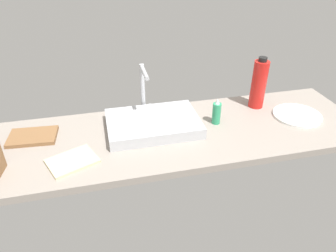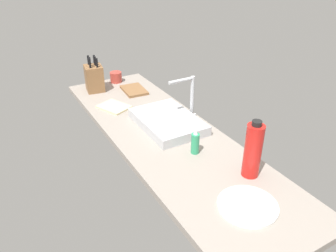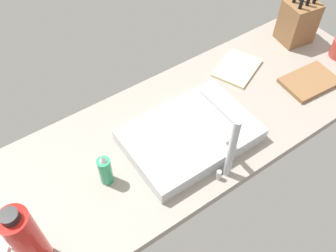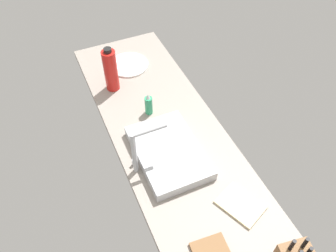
{
  "view_description": "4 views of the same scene",
  "coord_description": "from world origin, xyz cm",
  "px_view_note": "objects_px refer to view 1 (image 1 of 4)",
  "views": [
    {
      "loc": [
        -31.1,
        -123.65,
        86.65
      ],
      "look_at": [
        -2.78,
        -4.07,
        10.04
      ],
      "focal_mm": 33.86,
      "sensor_mm": 36.0,
      "label": 1
    },
    {
      "loc": [
        140.63,
        -79.04,
        97.93
      ],
      "look_at": [
        3.01,
        -0.26,
        10.1
      ],
      "focal_mm": 35.76,
      "sensor_mm": 36.0,
      "label": 2
    },
    {
      "loc": [
        42.85,
        65.67,
        107.65
      ],
      "look_at": [
        -0.59,
        2.91,
        13.49
      ],
      "focal_mm": 39.52,
      "sensor_mm": 36.0,
      "label": 3
    },
    {
      "loc": [
        -102.67,
        47.72,
        142.47
      ],
      "look_at": [
        3.47,
        1.0,
        11.87
      ],
      "focal_mm": 37.04,
      "sensor_mm": 36.0,
      "label": 4
    }
  ],
  "objects_px": {
    "sink_basin": "(153,124)",
    "dinner_plate": "(297,115)",
    "soap_bottle": "(217,113)",
    "faucet": "(143,85)",
    "dish_towel": "(72,161)",
    "cutting_board": "(33,137)",
    "water_bottle": "(259,84)"
  },
  "relations": [
    {
      "from": "sink_basin",
      "to": "dinner_plate",
      "type": "distance_m",
      "value": 0.76
    },
    {
      "from": "soap_bottle",
      "to": "dinner_plate",
      "type": "xyz_separation_m",
      "value": [
        0.44,
        -0.03,
        -0.05
      ]
    },
    {
      "from": "faucet",
      "to": "sink_basin",
      "type": "bearing_deg",
      "value": -84.24
    },
    {
      "from": "soap_bottle",
      "to": "dish_towel",
      "type": "height_order",
      "value": "soap_bottle"
    },
    {
      "from": "sink_basin",
      "to": "cutting_board",
      "type": "height_order",
      "value": "sink_basin"
    },
    {
      "from": "faucet",
      "to": "dinner_plate",
      "type": "bearing_deg",
      "value": -15.21
    },
    {
      "from": "sink_basin",
      "to": "faucet",
      "type": "relative_size",
      "value": 1.67
    },
    {
      "from": "cutting_board",
      "to": "water_bottle",
      "type": "distance_m",
      "value": 1.17
    },
    {
      "from": "water_bottle",
      "to": "dish_towel",
      "type": "bearing_deg",
      "value": -164.0
    },
    {
      "from": "faucet",
      "to": "water_bottle",
      "type": "distance_m",
      "value": 0.61
    },
    {
      "from": "sink_basin",
      "to": "dinner_plate",
      "type": "xyz_separation_m",
      "value": [
        0.75,
        -0.05,
        -0.02
      ]
    },
    {
      "from": "sink_basin",
      "to": "soap_bottle",
      "type": "relative_size",
      "value": 3.23
    },
    {
      "from": "cutting_board",
      "to": "dish_towel",
      "type": "bearing_deg",
      "value": -51.13
    },
    {
      "from": "sink_basin",
      "to": "dish_towel",
      "type": "height_order",
      "value": "sink_basin"
    },
    {
      "from": "dish_towel",
      "to": "dinner_plate",
      "type": "bearing_deg",
      "value": 6.47
    },
    {
      "from": "cutting_board",
      "to": "dish_towel",
      "type": "relative_size",
      "value": 1.11
    },
    {
      "from": "faucet",
      "to": "water_bottle",
      "type": "height_order",
      "value": "water_bottle"
    },
    {
      "from": "sink_basin",
      "to": "cutting_board",
      "type": "xyz_separation_m",
      "value": [
        -0.56,
        0.04,
        -0.02
      ]
    },
    {
      "from": "soap_bottle",
      "to": "water_bottle",
      "type": "distance_m",
      "value": 0.31
    },
    {
      "from": "sink_basin",
      "to": "water_bottle",
      "type": "bearing_deg",
      "value": 9.27
    },
    {
      "from": "water_bottle",
      "to": "dish_towel",
      "type": "height_order",
      "value": "water_bottle"
    },
    {
      "from": "water_bottle",
      "to": "dinner_plate",
      "type": "relative_size",
      "value": 1.13
    },
    {
      "from": "faucet",
      "to": "dish_towel",
      "type": "bearing_deg",
      "value": -137.24
    },
    {
      "from": "soap_bottle",
      "to": "sink_basin",
      "type": "bearing_deg",
      "value": 176.06
    },
    {
      "from": "sink_basin",
      "to": "soap_bottle",
      "type": "height_order",
      "value": "soap_bottle"
    },
    {
      "from": "dish_towel",
      "to": "cutting_board",
      "type": "bearing_deg",
      "value": 128.87
    },
    {
      "from": "sink_basin",
      "to": "water_bottle",
      "type": "relative_size",
      "value": 1.58
    },
    {
      "from": "cutting_board",
      "to": "water_bottle",
      "type": "xyz_separation_m",
      "value": [
        1.16,
        0.05,
        0.12
      ]
    },
    {
      "from": "cutting_board",
      "to": "soap_bottle",
      "type": "distance_m",
      "value": 0.88
    },
    {
      "from": "faucet",
      "to": "dinner_plate",
      "type": "distance_m",
      "value": 0.81
    },
    {
      "from": "faucet",
      "to": "soap_bottle",
      "type": "xyz_separation_m",
      "value": [
        0.33,
        -0.18,
        -0.1
      ]
    },
    {
      "from": "cutting_board",
      "to": "faucet",
      "type": "bearing_deg",
      "value": 11.44
    }
  ]
}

